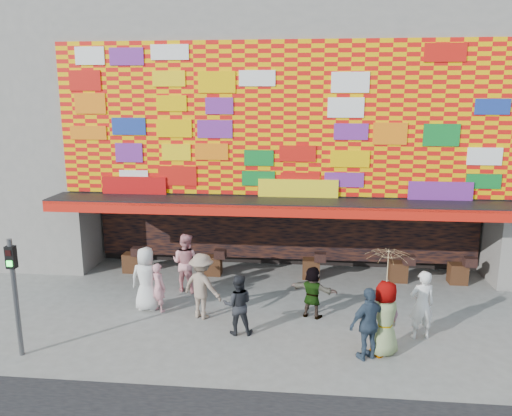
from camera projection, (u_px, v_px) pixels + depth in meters
The scene contains 13 objects.
ground at pixel (274, 338), 13.27m from camera, with size 90.00×90.00×0.00m, color slate.
shop_building at pixel (288, 123), 20.05m from camera, with size 15.20×9.40×10.00m.
signal_left at pixel (14, 284), 12.01m from camera, with size 0.22×0.20×3.00m.
ped_a at pixel (146, 279), 14.86m from camera, with size 0.95×0.62×1.94m, color silver.
ped_b at pixel (159, 287), 14.80m from camera, with size 0.54×0.36×1.49m, color #CD858E.
ped_c at pixel (238, 304), 13.36m from camera, with size 0.81×0.63×1.67m, color black.
ped_d at pixel (202, 286), 14.31m from camera, with size 1.25×0.72×1.93m, color gray.
ped_e at pixel (369, 324), 12.05m from camera, with size 1.08×0.45×1.84m, color #314255.
ped_f at pixel (313, 292), 14.39m from camera, with size 1.42×0.45×1.53m, color gray.
ped_g at pixel (385, 319), 12.24m from camera, with size 0.94×0.61×1.91m, color gray.
ped_h at pixel (422, 305), 13.09m from camera, with size 0.68×0.45×1.87m, color silver.
ped_i at pixel (186, 262), 16.32m from camera, with size 0.94×0.74×1.94m, color pink.
parasol at pixel (388, 270), 11.96m from camera, with size 1.29×1.30×2.00m.
Camera 1 is at (0.74, -12.17, 6.30)m, focal length 35.00 mm.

